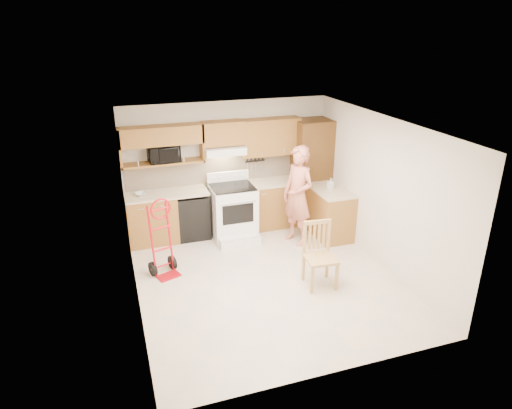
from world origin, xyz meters
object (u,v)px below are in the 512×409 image
hand_truck (163,241)px  dining_chair (321,256)px  person (298,196)px  microwave (164,154)px  range (234,208)px

hand_truck → dining_chair: (2.25, -1.09, -0.09)m
person → hand_truck: 2.56m
microwave → dining_chair: bearing=-58.1°
microwave → person: size_ratio=0.30×
microwave → dining_chair: microwave is taller
microwave → person: bearing=-30.4°
person → microwave: bearing=-134.6°
hand_truck → dining_chair: bearing=-45.3°
microwave → range: size_ratio=0.46×
microwave → dining_chair: (1.96, -2.53, -1.13)m
range → person: bearing=-28.8°
dining_chair → hand_truck: bearing=159.3°
microwave → hand_truck: 1.80m
microwave → hand_truck: bearing=-107.0°
person → hand_truck: person is taller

